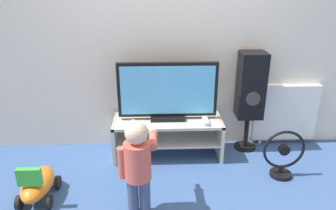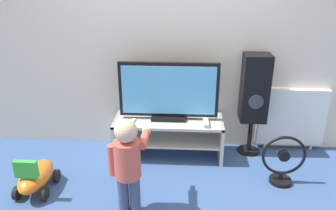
# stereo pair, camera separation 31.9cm
# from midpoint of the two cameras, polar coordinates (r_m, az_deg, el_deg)

# --- Properties ---
(ground_plane) EXTENTS (16.00, 16.00, 0.00)m
(ground_plane) POSITION_cam_midpoint_polar(r_m,az_deg,el_deg) (3.66, -2.45, -10.50)
(ground_plane) COLOR #38568C
(wall_back) EXTENTS (10.00, 0.06, 2.60)m
(wall_back) POSITION_cam_midpoint_polar(r_m,az_deg,el_deg) (3.69, -2.77, 11.59)
(wall_back) COLOR silver
(wall_back) RESTS_ON ground_plane
(tv_stand) EXTENTS (1.21, 0.47, 0.45)m
(tv_stand) POSITION_cam_midpoint_polar(r_m,az_deg,el_deg) (3.72, -2.52, -4.66)
(tv_stand) COLOR beige
(tv_stand) RESTS_ON ground_plane
(television) EXTENTS (1.08, 0.20, 0.65)m
(television) POSITION_cam_midpoint_polar(r_m,az_deg,el_deg) (3.55, -2.64, 2.24)
(television) COLOR black
(television) RESTS_ON tv_stand
(game_console) EXTENTS (0.05, 0.20, 0.04)m
(game_console) POSITION_cam_midpoint_polar(r_m,az_deg,el_deg) (3.57, 4.04, -2.89)
(game_console) COLOR white
(game_console) RESTS_ON tv_stand
(remote_primary) EXTENTS (0.06, 0.13, 0.03)m
(remote_primary) POSITION_cam_midpoint_polar(r_m,az_deg,el_deg) (3.58, -8.80, -3.15)
(remote_primary) COLOR white
(remote_primary) RESTS_ON tv_stand
(child) EXTENTS (0.34, 0.50, 0.88)m
(child) POSITION_cam_midpoint_polar(r_m,az_deg,el_deg) (2.77, -8.59, -9.72)
(child) COLOR #3F4C72
(child) RESTS_ON ground_plane
(speaker_tower) EXTENTS (0.29, 0.27, 1.17)m
(speaker_tower) POSITION_cam_midpoint_polar(r_m,az_deg,el_deg) (3.76, 11.88, 2.93)
(speaker_tower) COLOR black
(speaker_tower) RESTS_ON ground_plane
(floor_fan) EXTENTS (0.43, 0.22, 0.52)m
(floor_fan) POSITION_cam_midpoint_polar(r_m,az_deg,el_deg) (3.51, 16.97, -8.58)
(floor_fan) COLOR black
(floor_fan) RESTS_ON ground_plane
(ride_on_toy) EXTENTS (0.30, 0.54, 0.41)m
(ride_on_toy) POSITION_cam_midpoint_polar(r_m,az_deg,el_deg) (3.39, -24.37, -12.51)
(ride_on_toy) COLOR orange
(ride_on_toy) RESTS_ON ground_plane
(radiator) EXTENTS (0.77, 0.08, 0.75)m
(radiator) POSITION_cam_midpoint_polar(r_m,az_deg,el_deg) (4.13, 17.65, -1.31)
(radiator) COLOR white
(radiator) RESTS_ON ground_plane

